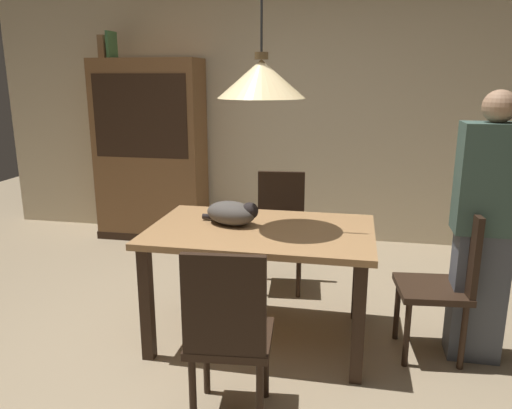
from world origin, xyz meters
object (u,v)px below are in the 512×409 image
object	(u,v)px
chair_far_back	(280,225)
person_standing	(485,230)
pendant_lamp	(261,78)
chair_near_front	(228,331)
cat_sleeping	(233,213)
hutch_bookcase	(151,154)
book_brown_thick	(106,47)
book_green_slim	(112,45)
dining_table	(261,244)
chair_right_side	(446,277)

from	to	relation	value
chair_far_back	person_standing	world-z (taller)	person_standing
pendant_lamp	chair_near_front	bearing A→B (deg)	-89.54
cat_sleeping	hutch_bookcase	size ratio (longest dim) A/B	0.22
hutch_bookcase	person_standing	xyz separation A→B (m)	(2.84, -1.87, -0.08)
chair_far_back	person_standing	bearing A→B (deg)	-32.78
chair_far_back	cat_sleeping	bearing A→B (deg)	-102.74
book_brown_thick	book_green_slim	bearing A→B (deg)	0.00
chair_near_front	person_standing	world-z (taller)	person_standing
book_brown_thick	book_green_slim	xyz separation A→B (m)	(0.06, 0.00, 0.02)
pendant_lamp	person_standing	distance (m)	1.57
hutch_bookcase	person_standing	bearing A→B (deg)	-33.30
chair_near_front	book_green_slim	xyz separation A→B (m)	(-1.89, 2.77, 1.47)
cat_sleeping	book_green_slim	xyz separation A→B (m)	(-1.69, 1.84, 1.15)
pendant_lamp	book_brown_thick	world-z (taller)	pendant_lamp
dining_table	book_brown_thick	bearing A→B (deg)	135.73
book_brown_thick	hutch_bookcase	bearing A→B (deg)	-0.21
book_green_slim	person_standing	bearing A→B (deg)	-30.28
cat_sleeping	hutch_bookcase	world-z (taller)	hutch_bookcase
dining_table	chair_near_front	size ratio (longest dim) A/B	1.51
pendant_lamp	hutch_bookcase	distance (m)	2.55
chair_right_side	book_brown_thick	size ratio (longest dim) A/B	3.88
chair_far_back	pendant_lamp	distance (m)	1.45
chair_right_side	book_green_slim	size ratio (longest dim) A/B	3.58
chair_right_side	cat_sleeping	xyz separation A→B (m)	(-1.32, 0.04, 0.32)
book_brown_thick	chair_right_side	bearing A→B (deg)	-31.55
dining_table	book_green_slim	size ratio (longest dim) A/B	5.38
chair_far_back	dining_table	bearing A→B (deg)	-89.54
cat_sleeping	person_standing	xyz separation A→B (m)	(1.51, -0.02, -0.02)
chair_near_front	book_brown_thick	xyz separation A→B (m)	(-1.95, 2.77, 1.45)
chair_near_front	cat_sleeping	xyz separation A→B (m)	(-0.20, 0.93, 0.32)
chair_right_side	book_brown_thick	bearing A→B (deg)	148.45
chair_far_back	book_green_slim	bearing A→B (deg)	151.56
chair_far_back	cat_sleeping	xyz separation A→B (m)	(-0.19, -0.83, 0.32)
chair_near_front	person_standing	distance (m)	1.62
cat_sleeping	chair_far_back	bearing A→B (deg)	77.26
chair_near_front	person_standing	bearing A→B (deg)	34.63
cat_sleeping	hutch_bookcase	xyz separation A→B (m)	(-1.33, 1.84, 0.06)
cat_sleeping	hutch_bookcase	distance (m)	2.27
chair_right_side	cat_sleeping	size ratio (longest dim) A/B	2.29
chair_right_side	book_green_slim	bearing A→B (deg)	147.93
chair_right_side	chair_far_back	bearing A→B (deg)	142.52
pendant_lamp	person_standing	size ratio (longest dim) A/B	0.81
chair_right_side	book_brown_thick	distance (m)	3.88
person_standing	chair_far_back	bearing A→B (deg)	147.22
chair_near_front	chair_right_side	xyz separation A→B (m)	(1.12, 0.89, 0.00)
cat_sleeping	chair_near_front	bearing A→B (deg)	-77.72
chair_far_back	book_green_slim	distance (m)	2.59
cat_sleeping	book_green_slim	bearing A→B (deg)	132.43
chair_near_front	person_standing	xyz separation A→B (m)	(1.31, 0.90, 0.30)
cat_sleeping	book_green_slim	distance (m)	2.75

